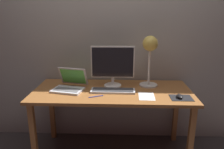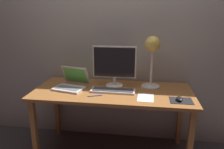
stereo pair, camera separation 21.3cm
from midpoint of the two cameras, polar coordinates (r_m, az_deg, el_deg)
The scene contains 10 objects.
back_wall at distance 2.50m, azimuth -2.06°, elevation 11.27°, with size 4.80×0.06×2.60m, color #9E998E.
desk at distance 2.26m, azimuth -2.65°, elevation -6.02°, with size 1.60×0.70×0.74m.
monitor at distance 2.28m, azimuth -2.52°, elevation 2.60°, with size 0.45×0.18×0.43m.
keyboard_main at distance 2.18m, azimuth -2.56°, elevation -4.25°, with size 0.44×0.15×0.03m.
laptop at distance 2.31m, azimuth -13.42°, elevation -2.28°, with size 0.36×0.35×0.21m.
desk_lamp at distance 2.28m, azimuth 7.25°, elevation 6.41°, with size 0.19×0.19×0.53m.
mousepad at distance 2.10m, azimuth 14.85°, elevation -5.95°, with size 0.20×0.16×0.00m, color black.
mouse at distance 2.08m, azimuth 14.49°, elevation -5.56°, with size 0.06×0.10×0.03m, color black.
paper_sheet_near_mouse at distance 2.08m, azimuth 6.11°, elevation -5.70°, with size 0.15×0.21×0.00m, color white.
pen at distance 2.07m, azimuth -7.15°, elevation -5.75°, with size 0.01×0.01×0.14m, color #2633A5.
Camera 1 is at (0.08, -2.09, 1.51)m, focal length 35.07 mm.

